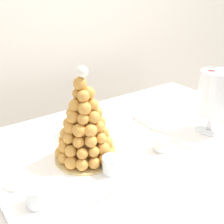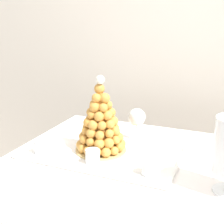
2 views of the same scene
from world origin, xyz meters
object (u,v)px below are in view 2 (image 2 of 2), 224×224
Objects in this scene: creme_brulee_ramekin at (54,139)px; wine_glass at (137,118)px; dessert_cup_centre at (149,168)px; dessert_cup_left at (41,147)px; dessert_cup_mid_left at (93,157)px; croquembouche at (101,123)px; serving_tray at (101,154)px.

wine_glass reaches higher than creme_brulee_ramekin.
dessert_cup_centre is 0.37× the size of wine_glass.
dessert_cup_left is 0.46m from wine_glass.
dessert_cup_left is 0.25m from dessert_cup_mid_left.
dessert_cup_mid_left is 0.33m from wine_glass.
croquembouche reaches higher than dessert_cup_left.
croquembouche is at bearing 154.41° from dessert_cup_centre.
creme_brulee_ramekin is at bearing 166.05° from dessert_cup_centre.
dessert_cup_left is at bearing 179.73° from dessert_cup_centre.
dessert_cup_left is at bearing 178.93° from dessert_cup_mid_left.
wine_glass reaches higher than dessert_cup_left.
croquembouche is at bearing 27.59° from dessert_cup_left.
dessert_cup_mid_left is at bearing -80.54° from croquembouche.
creme_brulee_ramekin is (-0.27, 0.13, -0.02)m from dessert_cup_mid_left.
dessert_cup_centre is (0.49, -0.00, -0.00)m from dessert_cup_left.
wine_glass is at bearing 66.95° from serving_tray.
serving_tray is 4.08× the size of wine_glass.
croquembouche is 5.60× the size of dessert_cup_centre.
dessert_cup_centre is at bearing -20.70° from serving_tray.
wine_glass is (0.11, 0.18, -0.02)m from croquembouche.
dessert_cup_left is 1.07× the size of dessert_cup_mid_left.
dessert_cup_mid_left reaches higher than dessert_cup_centre.
croquembouche is 0.17m from dessert_cup_mid_left.
dessert_cup_centre is at bearing -0.27° from dessert_cup_left.
dessert_cup_mid_left is at bearing -25.38° from creme_brulee_ramekin.
serving_tray is 0.27m from creme_brulee_ramekin.
serving_tray is 0.10m from dessert_cup_mid_left.
creme_brulee_ramekin is at bearing -153.32° from wine_glass.
dessert_cup_centre is 0.52m from creme_brulee_ramekin.
dessert_cup_left is (-0.23, -0.12, -0.10)m from croquembouche.
dessert_cup_left is 0.38× the size of wine_glass.
serving_tray is at bearing 19.96° from dessert_cup_left.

